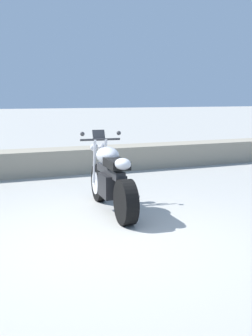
# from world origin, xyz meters

# --- Properties ---
(ground_plane) EXTENTS (120.00, 120.00, 0.00)m
(ground_plane) POSITION_xyz_m (0.00, 0.00, 0.00)
(ground_plane) COLOR #A3A099
(stone_wall) EXTENTS (36.00, 0.80, 0.55)m
(stone_wall) POSITION_xyz_m (0.00, 4.80, 0.28)
(stone_wall) COLOR gray
(stone_wall) RESTS_ON ground
(motorcycle_silver_centre) EXTENTS (0.67, 2.07, 1.18)m
(motorcycle_silver_centre) POSITION_xyz_m (0.67, 1.24, 0.49)
(motorcycle_silver_centre) COLOR black
(motorcycle_silver_centre) RESTS_ON ground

